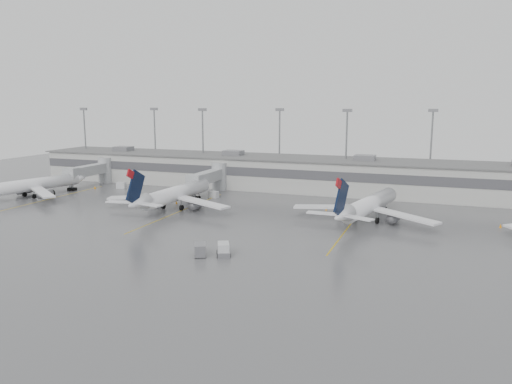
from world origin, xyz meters
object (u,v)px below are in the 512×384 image
(jet_mid_left, at_px, (173,194))
(baggage_tug, at_px, (224,251))
(jet_far_left, at_px, (31,185))
(jet_mid_right, at_px, (367,205))

(jet_mid_left, distance_m, baggage_tug, 34.92)
(jet_far_left, bearing_deg, jet_mid_left, 15.29)
(jet_far_left, bearing_deg, baggage_tug, -7.70)
(jet_mid_right, bearing_deg, jet_far_left, -165.89)
(jet_mid_left, xyz_separation_m, baggage_tug, (23.06, -26.10, -2.47))
(jet_mid_right, bearing_deg, baggage_tug, -107.93)
(jet_mid_left, xyz_separation_m, jet_mid_right, (39.76, 2.84, -0.05))
(jet_mid_right, relative_size, baggage_tug, 8.89)
(baggage_tug, bearing_deg, jet_mid_right, 33.66)
(jet_mid_right, height_order, baggage_tug, jet_mid_right)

